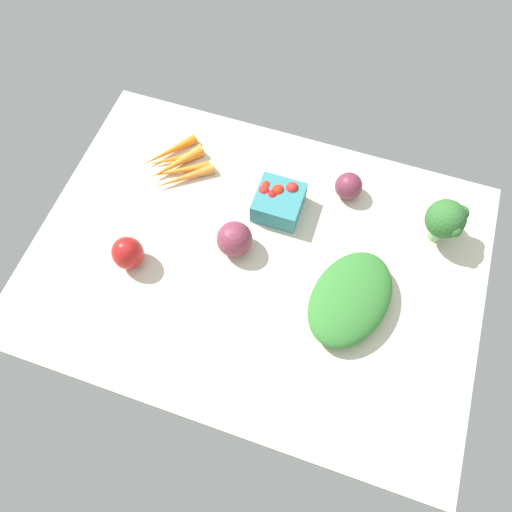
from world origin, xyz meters
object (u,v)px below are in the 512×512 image
Objects in this scene: carrot_bunch at (177,165)px; berry_basket at (278,201)px; leafy_greens_clump at (351,298)px; bell_pepper_red at (128,253)px; broccoli_head at (446,219)px; red_onion_center at (349,186)px; red_onion_near_basket at (234,239)px.

berry_basket reaches higher than carrot_bunch.
bell_pepper_red is at bearing -173.45° from leafy_greens_clump.
broccoli_head is 23.82cm from red_onion_center.
berry_basket is 0.87× the size of broccoli_head.
berry_basket is at bearing 41.50° from bell_pepper_red.
red_onion_near_basket is 31.32cm from red_onion_center.
carrot_bunch is 0.79× the size of leafy_greens_clump.
red_onion_near_basket is 47.94cm from broccoli_head.
berry_basket is at bearing 65.01° from red_onion_near_basket.
berry_basket is 38.44cm from broccoli_head.
red_onion_center is (21.25, 23.00, -0.79)cm from red_onion_near_basket.
berry_basket is 37.14cm from bell_pepper_red.
broccoli_head is 72.05cm from bell_pepper_red.
leafy_greens_clump is (28.67, -5.36, -0.65)cm from red_onion_near_basket.
bell_pepper_red is (-27.81, -24.60, 0.99)cm from berry_basket.
red_onion_near_basket is at bearing 169.42° from leafy_greens_clump.
red_onion_near_basket is 0.75× the size of berry_basket.
bell_pepper_red reaches higher than carrot_bunch.
broccoli_head is 1.45× the size of bell_pepper_red.
red_onion_near_basket reaches higher than carrot_bunch.
carrot_bunch is 66.25cm from broccoli_head.
red_onion_center is at bearing 8.17° from carrot_bunch.
bell_pepper_red is 1.30× the size of red_onion_center.
carrot_bunch is 1.53× the size of broccoli_head.
carrot_bunch is at bearing 156.25° from leafy_greens_clump.
bell_pepper_red is (0.22, -27.94, 3.08)cm from carrot_bunch.
red_onion_center is (42.77, 34.11, -1.00)cm from bell_pepper_red.
leafy_greens_clump is 28.58cm from broccoli_head.
red_onion_near_basket is 0.66× the size of broccoli_head.
carrot_bunch is 28.11cm from bell_pepper_red.
broccoli_head reaches higher than red_onion_near_basket.
broccoli_head is (65.92, 1.44, 6.50)cm from carrot_bunch.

